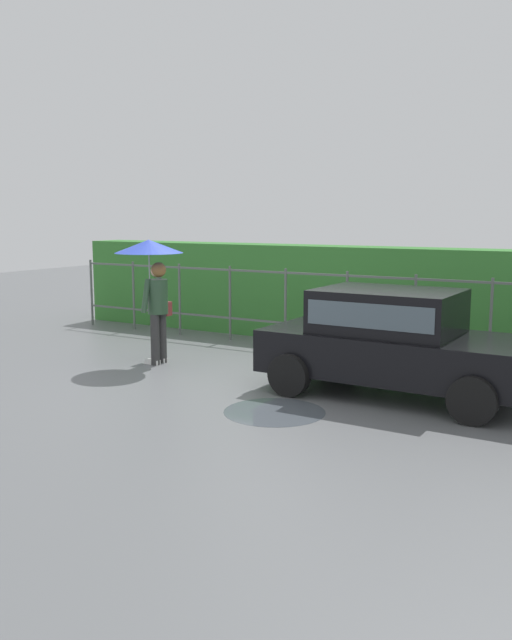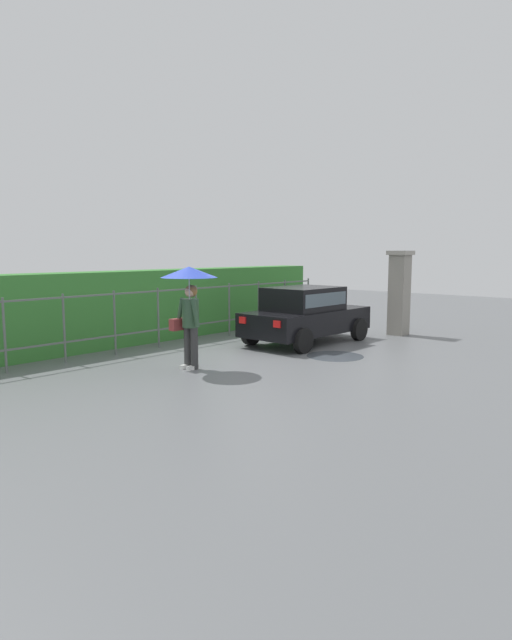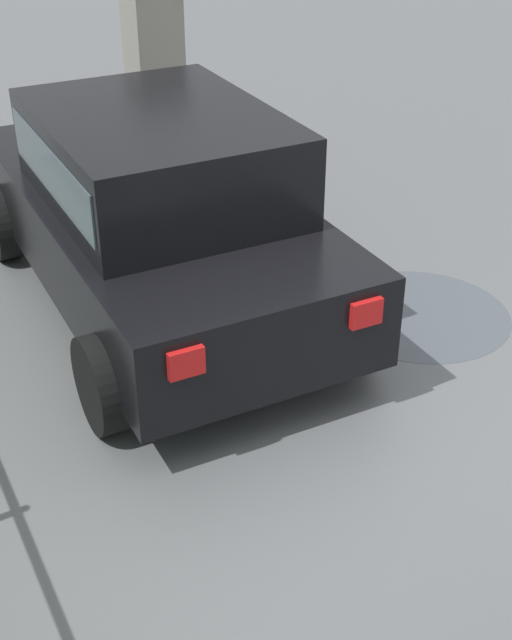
# 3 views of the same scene
# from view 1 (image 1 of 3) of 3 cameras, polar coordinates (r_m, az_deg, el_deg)

# --- Properties ---
(ground_plane) EXTENTS (40.00, 40.00, 0.00)m
(ground_plane) POSITION_cam_1_polar(r_m,az_deg,el_deg) (10.19, 0.45, -5.30)
(ground_plane) COLOR slate
(car) EXTENTS (3.75, 1.89, 1.48)m
(car) POSITION_cam_1_polar(r_m,az_deg,el_deg) (9.53, 11.59, -1.52)
(car) COLOR black
(car) RESTS_ON ground
(pedestrian) EXTENTS (1.14, 1.14, 2.10)m
(pedestrian) POSITION_cam_1_polar(r_m,az_deg,el_deg) (11.34, -8.81, 4.41)
(pedestrian) COLOR #333333
(pedestrian) RESTS_ON ground
(fence_section) EXTENTS (11.44, 0.05, 1.50)m
(fence_section) POSITION_cam_1_polar(r_m,az_deg,el_deg) (12.57, 5.05, 1.21)
(fence_section) COLOR #59605B
(fence_section) RESTS_ON ground
(hedge_row) EXTENTS (12.39, 0.90, 1.90)m
(hedge_row) POSITION_cam_1_polar(r_m,az_deg,el_deg) (13.50, 6.99, 2.22)
(hedge_row) COLOR #387F33
(hedge_row) RESTS_ON ground
(puddle_near) EXTENTS (1.31, 1.31, 0.00)m
(puddle_near) POSITION_cam_1_polar(r_m,az_deg,el_deg) (8.69, 1.58, -7.78)
(puddle_near) COLOR #4C545B
(puddle_near) RESTS_ON ground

